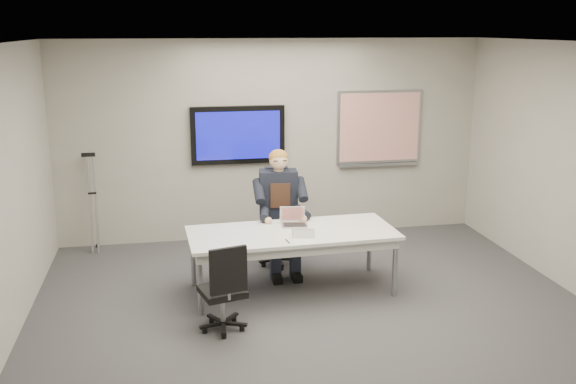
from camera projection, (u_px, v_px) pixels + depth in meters
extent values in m
cube|color=#363638|center=(323.00, 326.00, 6.52)|extent=(6.00, 6.00, 0.02)
cube|color=white|center=(327.00, 44.00, 5.82)|extent=(6.00, 6.00, 0.02)
cube|color=#9E9B8F|center=(273.00, 140.00, 9.02)|extent=(6.00, 0.02, 2.80)
cube|color=#9E9B8F|center=(465.00, 336.00, 3.31)|extent=(6.00, 0.02, 2.80)
cube|color=white|center=(292.00, 233.00, 7.22)|extent=(2.37, 1.07, 0.04)
cube|color=silver|center=(292.00, 239.00, 7.24)|extent=(2.27, 0.97, 0.10)
cylinder|color=#94979D|center=(200.00, 285.00, 6.69)|extent=(0.06, 0.06, 0.68)
cylinder|color=#94979D|center=(395.00, 267.00, 7.17)|extent=(0.06, 0.06, 0.68)
cylinder|color=#94979D|center=(193.00, 258.00, 7.45)|extent=(0.06, 0.06, 0.68)
cylinder|color=#94979D|center=(369.00, 244.00, 7.94)|extent=(0.06, 0.06, 0.68)
cube|color=black|center=(238.00, 135.00, 8.85)|extent=(1.30, 0.08, 0.80)
cube|color=#0C0D8D|center=(238.00, 135.00, 8.81)|extent=(1.16, 0.01, 0.66)
cube|color=#94979D|center=(379.00, 127.00, 9.24)|extent=(1.25, 0.04, 1.05)
cube|color=white|center=(380.00, 127.00, 9.22)|extent=(1.18, 0.01, 0.98)
cube|color=#94979D|center=(379.00, 165.00, 9.34)|extent=(1.18, 0.05, 0.04)
cylinder|color=#94979D|center=(278.00, 244.00, 8.16)|extent=(0.06, 0.06, 0.34)
cube|color=black|center=(278.00, 231.00, 8.12)|extent=(0.55, 0.55, 0.07)
cube|color=black|center=(280.00, 203.00, 8.24)|extent=(0.40, 0.17, 0.50)
cylinder|color=#94979D|center=(223.00, 306.00, 6.39)|extent=(0.05, 0.05, 0.32)
cube|color=black|center=(222.00, 292.00, 6.35)|extent=(0.50, 0.50, 0.06)
cube|color=black|center=(228.00, 270.00, 6.11)|extent=(0.37, 0.14, 0.46)
cube|color=black|center=(278.00, 195.00, 7.97)|extent=(0.49, 0.31, 0.64)
cube|color=#362016|center=(280.00, 196.00, 7.84)|extent=(0.24, 0.04, 0.31)
sphere|color=#E7B68D|center=(279.00, 160.00, 7.83)|extent=(0.23, 0.23, 0.23)
ellipsoid|color=#945F25|center=(278.00, 158.00, 7.84)|extent=(0.24, 0.24, 0.20)
cube|color=#AAAAAC|center=(294.00, 225.00, 7.40)|extent=(0.32, 0.24, 0.02)
cube|color=black|center=(295.00, 225.00, 7.39)|extent=(0.26, 0.17, 0.00)
cube|color=#AAAAAC|center=(292.00, 214.00, 7.50)|extent=(0.30, 0.11, 0.19)
cube|color=red|center=(292.00, 214.00, 7.50)|extent=(0.26, 0.09, 0.16)
cylinder|color=black|center=(287.00, 241.00, 6.87)|extent=(0.03, 0.14, 0.01)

